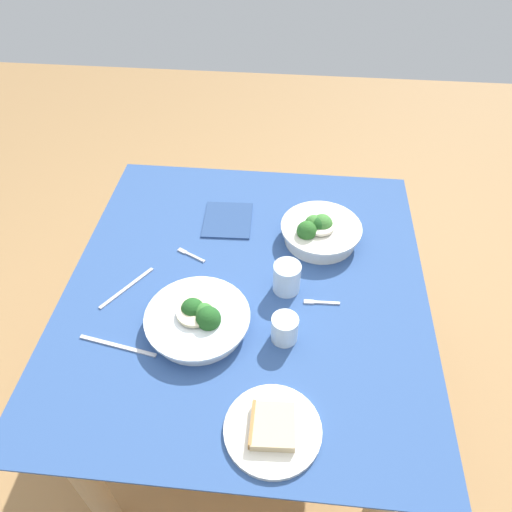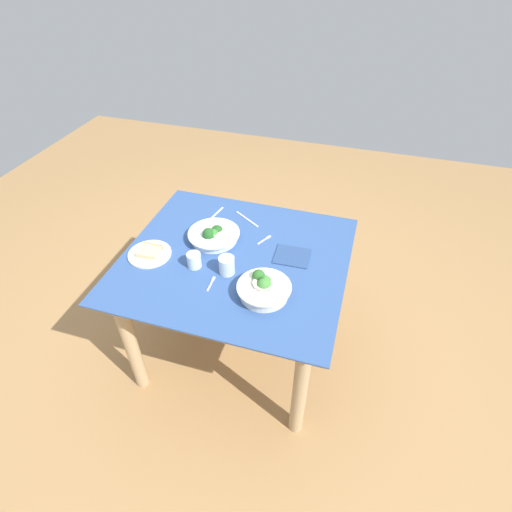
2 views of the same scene
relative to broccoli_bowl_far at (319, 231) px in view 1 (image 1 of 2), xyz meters
name	(u,v)px [view 1 (image 1 of 2)]	position (x,y,z in m)	size (l,w,h in m)	color
ground_plane	(249,409)	(0.21, -0.20, -0.77)	(6.00, 6.00, 0.00)	#9E7547
dining_table	(247,312)	(0.21, -0.20, -0.16)	(1.11, 1.01, 0.73)	#2D4C84
broccoli_bowl_far	(319,231)	(0.00, 0.00, 0.00)	(0.25, 0.25, 0.10)	silver
broccoli_bowl_near	(199,319)	(0.36, -0.31, -0.01)	(0.27, 0.27, 0.09)	white
bread_side_plate	(272,429)	(0.63, -0.10, -0.03)	(0.22, 0.22, 0.04)	silver
water_glass_center	(287,276)	(0.20, -0.09, 0.01)	(0.08, 0.08, 0.09)	silver
water_glass_side	(285,329)	(0.38, -0.09, 0.00)	(0.07, 0.07, 0.08)	silver
fork_by_far_bowl	(320,302)	(0.25, 0.01, -0.03)	(0.01, 0.10, 0.00)	#B7B7BC
fork_by_near_bowl	(190,255)	(0.10, -0.38, -0.03)	(0.05, 0.09, 0.00)	#B7B7BC
table_knife_left	(118,346)	(0.44, -0.50, -0.04)	(0.21, 0.01, 0.00)	#B7B7BC
table_knife_right	(127,288)	(0.25, -0.53, -0.04)	(0.19, 0.01, 0.00)	#B7B7BC
napkin_folded_upper	(228,220)	(-0.06, -0.29, -0.03)	(0.17, 0.15, 0.01)	navy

